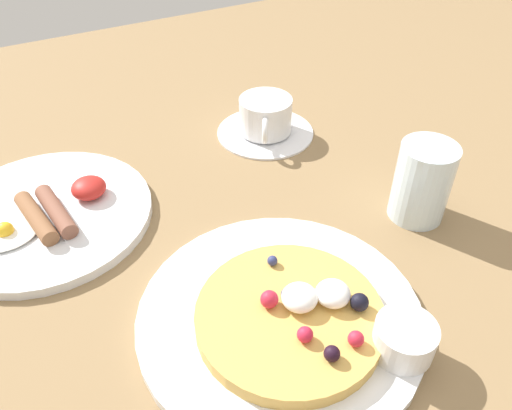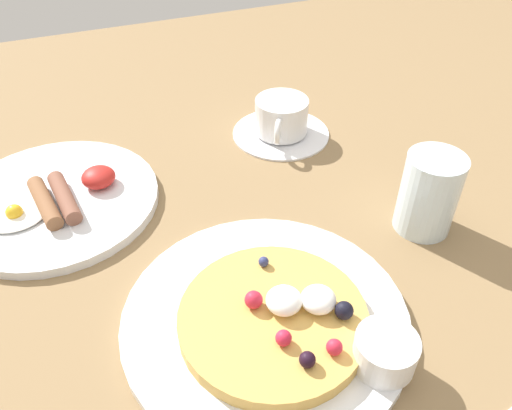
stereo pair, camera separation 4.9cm
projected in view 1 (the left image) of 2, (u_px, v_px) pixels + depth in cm
name	position (u px, v px, depth cm)	size (l,w,h in cm)	color
ground_plane	(250.00, 252.00, 60.48)	(197.49, 146.57, 3.00)	olive
pancake_plate	(280.00, 317.00, 50.56)	(28.24, 28.24, 1.27)	white
pancake_with_berries	(293.00, 315.00, 48.64)	(18.10, 18.10, 3.73)	gold
syrup_ramekin	(404.00, 339.00, 45.80)	(5.66, 5.66, 3.36)	white
breakfast_plate	(45.00, 215.00, 62.33)	(25.72, 25.72, 1.22)	white
fried_breakfast	(50.00, 211.00, 60.65)	(16.08, 9.58, 2.56)	brown
coffee_saucer	(265.00, 132.00, 77.60)	(14.59, 14.59, 0.62)	white
coffee_cup	(265.00, 115.00, 75.56)	(7.84, 10.00, 5.16)	white
water_glass	(422.00, 182.00, 60.31)	(6.70, 6.70, 9.86)	silver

